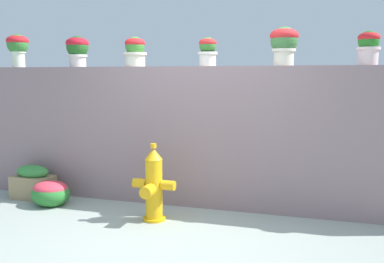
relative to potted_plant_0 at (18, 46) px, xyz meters
name	(u,v)px	position (x,y,z in m)	size (l,w,h in m)	color
ground_plane	(174,241)	(2.70, -1.22, -2.04)	(24.00, 24.00, 0.00)	#949F96
stone_wall	(206,137)	(2.70, 0.03, -1.17)	(6.17, 0.35, 1.74)	gray
potted_plant_0	(18,46)	(0.00, 0.00, 0.00)	(0.30, 0.30, 0.46)	silver
potted_plant_1	(77,48)	(0.91, 0.05, -0.05)	(0.30, 0.30, 0.41)	silver
potted_plant_2	(135,50)	(1.77, 0.00, -0.09)	(0.30, 0.30, 0.38)	beige
potted_plant_3	(208,50)	(2.71, 0.05, -0.10)	(0.24, 0.24, 0.35)	silver
potted_plant_4	(284,42)	(3.63, 0.00, -0.03)	(0.33, 0.33, 0.44)	beige
potted_plant_5	(369,46)	(4.54, 0.04, -0.08)	(0.25, 0.25, 0.37)	silver
fire_hydrant	(153,186)	(2.29, -0.72, -1.64)	(0.50, 0.39, 0.88)	#ECAD13
flower_bush_left	(51,192)	(0.83, -0.56, -1.88)	(0.49, 0.44, 0.32)	#2E7D33
planter_box	(33,183)	(0.42, -0.37, -1.83)	(0.55, 0.29, 0.45)	#937E59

